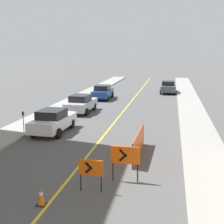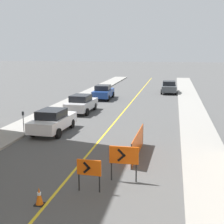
{
  "view_description": "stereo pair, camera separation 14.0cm",
  "coord_description": "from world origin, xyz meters",
  "px_view_note": "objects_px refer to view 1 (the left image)",
  "views": [
    {
      "loc": [
        4.21,
        5.37,
        5.46
      ],
      "look_at": [
        -0.0,
        27.27,
        1.0
      ],
      "focal_mm": 50.0,
      "sensor_mm": 36.0,
      "label": 1
    },
    {
      "loc": [
        4.34,
        5.39,
        5.46
      ],
      "look_at": [
        -0.0,
        27.27,
        1.0
      ],
      "focal_mm": 50.0,
      "sensor_mm": 36.0,
      "label": 2
    }
  ],
  "objects_px": {
    "arrow_barricade_secondary": "(125,157)",
    "parking_meter_near_curb": "(23,117)",
    "parked_car_opposite_side": "(168,87)",
    "parked_car_curb_far": "(103,92)",
    "parked_car_curb_near": "(53,121)",
    "parked_car_curb_mid": "(81,104)",
    "arrow_barricade_primary": "(91,169)",
    "traffic_cone_fourth": "(41,196)"
  },
  "relations": [
    {
      "from": "traffic_cone_fourth",
      "to": "parking_meter_near_curb",
      "type": "distance_m",
      "value": 10.11
    },
    {
      "from": "parked_car_curb_mid",
      "to": "parked_car_opposite_side",
      "type": "distance_m",
      "value": 15.99
    },
    {
      "from": "parked_car_curb_far",
      "to": "parked_car_curb_mid",
      "type": "bearing_deg",
      "value": -92.92
    },
    {
      "from": "arrow_barricade_secondary",
      "to": "arrow_barricade_primary",
      "type": "bearing_deg",
      "value": -134.17
    },
    {
      "from": "arrow_barricade_secondary",
      "to": "parked_car_opposite_side",
      "type": "bearing_deg",
      "value": 86.81
    },
    {
      "from": "parked_car_curb_mid",
      "to": "parking_meter_near_curb",
      "type": "relative_size",
      "value": 3.1
    },
    {
      "from": "arrow_barricade_secondary",
      "to": "parked_car_curb_near",
      "type": "bearing_deg",
      "value": 130.08
    },
    {
      "from": "arrow_barricade_primary",
      "to": "parked_car_curb_far",
      "type": "bearing_deg",
      "value": 103.79
    },
    {
      "from": "parked_car_opposite_side",
      "to": "parking_meter_near_curb",
      "type": "distance_m",
      "value": 23.69
    },
    {
      "from": "traffic_cone_fourth",
      "to": "arrow_barricade_primary",
      "type": "xyz_separation_m",
      "value": [
        1.46,
        1.4,
        0.59
      ]
    },
    {
      "from": "parked_car_curb_mid",
      "to": "parked_car_opposite_side",
      "type": "relative_size",
      "value": 1.0
    },
    {
      "from": "arrow_barricade_primary",
      "to": "parked_car_curb_near",
      "type": "height_order",
      "value": "parked_car_curb_near"
    },
    {
      "from": "parked_car_curb_far",
      "to": "parked_car_opposite_side",
      "type": "xyz_separation_m",
      "value": [
        7.15,
        6.35,
        0.0
      ]
    },
    {
      "from": "parked_car_curb_near",
      "to": "parked_car_curb_mid",
      "type": "xyz_separation_m",
      "value": [
        -0.1,
        6.93,
        0.0
      ]
    },
    {
      "from": "parked_car_curb_mid",
      "to": "parking_meter_near_curb",
      "type": "distance_m",
      "value": 7.9
    },
    {
      "from": "arrow_barricade_secondary",
      "to": "parking_meter_near_curb",
      "type": "distance_m",
      "value": 9.79
    },
    {
      "from": "parked_car_curb_far",
      "to": "parking_meter_near_curb",
      "type": "bearing_deg",
      "value": -98.11
    },
    {
      "from": "parked_car_curb_far",
      "to": "parked_car_opposite_side",
      "type": "height_order",
      "value": "same"
    },
    {
      "from": "parked_car_curb_far",
      "to": "parked_car_opposite_side",
      "type": "distance_m",
      "value": 9.56
    },
    {
      "from": "traffic_cone_fourth",
      "to": "parking_meter_near_curb",
      "type": "relative_size",
      "value": 0.48
    },
    {
      "from": "arrow_barricade_primary",
      "to": "parked_car_curb_mid",
      "type": "distance_m",
      "value": 15.83
    },
    {
      "from": "arrow_barricade_secondary",
      "to": "parked_car_opposite_side",
      "type": "distance_m",
      "value": 28.07
    },
    {
      "from": "parked_car_curb_mid",
      "to": "parked_car_curb_far",
      "type": "height_order",
      "value": "same"
    },
    {
      "from": "parked_car_curb_mid",
      "to": "arrow_barricade_primary",
      "type": "bearing_deg",
      "value": -69.95
    },
    {
      "from": "arrow_barricade_primary",
      "to": "parked_car_opposite_side",
      "type": "distance_m",
      "value": 29.37
    },
    {
      "from": "parked_car_curb_far",
      "to": "parking_meter_near_curb",
      "type": "relative_size",
      "value": 3.08
    },
    {
      "from": "arrow_barricade_secondary",
      "to": "parking_meter_near_curb",
      "type": "bearing_deg",
      "value": 140.84
    },
    {
      "from": "arrow_barricade_primary",
      "to": "parking_meter_near_curb",
      "type": "xyz_separation_m",
      "value": [
        -6.47,
        7.35,
        0.21
      ]
    },
    {
      "from": "traffic_cone_fourth",
      "to": "parked_car_curb_far",
      "type": "xyz_separation_m",
      "value": [
        -3.18,
        24.32,
        0.47
      ]
    },
    {
      "from": "parked_car_curb_far",
      "to": "parked_car_curb_near",
      "type": "bearing_deg",
      "value": -91.83
    },
    {
      "from": "arrow_barricade_primary",
      "to": "arrow_barricade_secondary",
      "type": "relative_size",
      "value": 0.85
    },
    {
      "from": "parked_car_opposite_side",
      "to": "parked_car_curb_far",
      "type": "bearing_deg",
      "value": -140.17
    },
    {
      "from": "parked_car_curb_near",
      "to": "parked_car_curb_mid",
      "type": "relative_size",
      "value": 1.0
    },
    {
      "from": "arrow_barricade_secondary",
      "to": "parked_car_opposite_side",
      "type": "height_order",
      "value": "parked_car_opposite_side"
    },
    {
      "from": "arrow_barricade_primary",
      "to": "parked_car_curb_far",
      "type": "xyz_separation_m",
      "value": [
        -4.64,
        22.92,
        -0.12
      ]
    },
    {
      "from": "parked_car_curb_far",
      "to": "parked_car_opposite_side",
      "type": "relative_size",
      "value": 1.0
    },
    {
      "from": "arrow_barricade_secondary",
      "to": "parked_car_curb_near",
      "type": "height_order",
      "value": "parked_car_curb_near"
    },
    {
      "from": "arrow_barricade_primary",
      "to": "parking_meter_near_curb",
      "type": "bearing_deg",
      "value": 133.7
    },
    {
      "from": "parked_car_curb_mid",
      "to": "parking_meter_near_curb",
      "type": "xyz_separation_m",
      "value": [
        -1.62,
        -7.72,
        0.33
      ]
    },
    {
      "from": "arrow_barricade_secondary",
      "to": "parked_car_opposite_side",
      "type": "relative_size",
      "value": 0.35
    },
    {
      "from": "parked_car_curb_mid",
      "to": "parked_car_curb_near",
      "type": "bearing_deg",
      "value": -86.97
    },
    {
      "from": "arrow_barricade_primary",
      "to": "parked_car_curb_near",
      "type": "xyz_separation_m",
      "value": [
        -4.75,
        8.15,
        -0.12
      ]
    }
  ]
}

